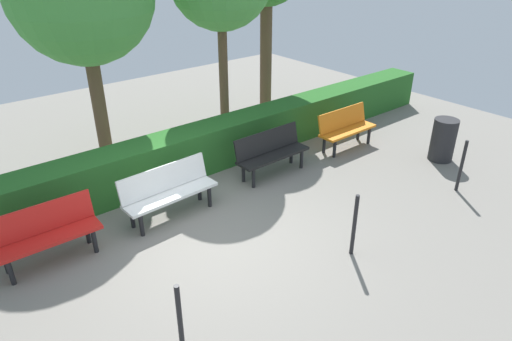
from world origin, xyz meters
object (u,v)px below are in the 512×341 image
(bench_orange, at_px, (346,127))
(trash_bin, at_px, (443,140))
(bench_red, at_px, (46,232))
(bench_black, at_px, (271,151))
(bench_white, at_px, (168,190))

(bench_orange, height_order, trash_bin, trash_bin)
(bench_orange, relative_size, bench_red, 0.99)
(bench_red, bearing_deg, bench_black, -178.41)
(bench_white, bearing_deg, bench_black, 179.42)
(bench_orange, distance_m, bench_white, 4.40)
(bench_black, relative_size, bench_white, 0.96)
(bench_white, xyz_separation_m, trash_bin, (-5.48, 1.72, -0.04))
(bench_orange, height_order, bench_white, same)
(bench_white, height_order, trash_bin, trash_bin)
(bench_orange, height_order, bench_red, bench_red)
(bench_orange, distance_m, bench_black, 2.10)
(bench_red, bearing_deg, bench_orange, -179.29)
(bench_orange, distance_m, bench_red, 6.35)
(bench_orange, relative_size, bench_black, 0.92)
(bench_black, relative_size, bench_red, 1.07)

